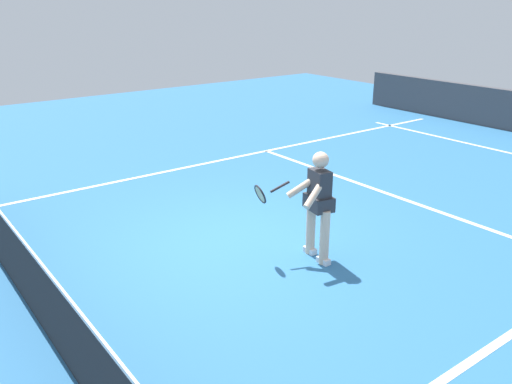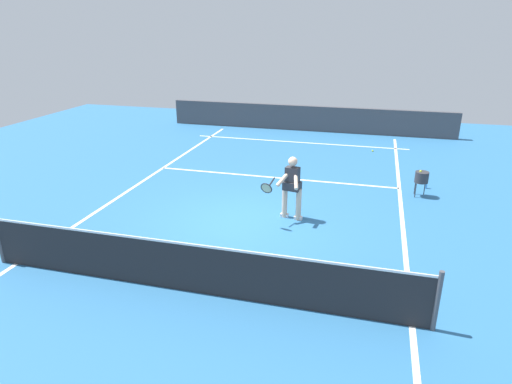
{
  "view_description": "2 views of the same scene",
  "coord_description": "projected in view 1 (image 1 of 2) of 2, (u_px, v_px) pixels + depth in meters",
  "views": [
    {
      "loc": [
        -6.0,
        4.13,
        3.46
      ],
      "look_at": [
        -0.89,
        0.3,
        1.13
      ],
      "focal_mm": 37.54,
      "sensor_mm": 36.0,
      "label": 1
    },
    {
      "loc": [
        -2.85,
        9.18,
        4.45
      ],
      "look_at": [
        -0.52,
        0.52,
        1.03
      ],
      "focal_mm": 31.2,
      "sensor_mm": 36.0,
      "label": 2
    }
  ],
  "objects": [
    {
      "name": "ground_plane",
      "position": [
        236.0,
        242.0,
        8.02
      ],
      "size": [
        27.18,
        27.18,
        0.0
      ],
      "primitive_type": "plane",
      "color": "teal"
    },
    {
      "name": "service_line_marking",
      "position": [
        389.0,
        194.0,
        9.98
      ],
      "size": [
        7.44,
        0.1,
        0.01
      ],
      "primitive_type": "cube",
      "color": "white",
      "rests_on": "ground"
    },
    {
      "name": "sideline_left_marking",
      "position": [
        454.0,
        373.0,
        5.23
      ],
      "size": [
        0.1,
        18.91,
        0.01
      ],
      "primitive_type": "cube",
      "color": "white",
      "rests_on": "ground"
    },
    {
      "name": "sideline_right_marking",
      "position": [
        131.0,
        179.0,
        10.82
      ],
      "size": [
        0.1,
        18.91,
        0.01
      ],
      "primitive_type": "cube",
      "color": "white",
      "rests_on": "ground"
    },
    {
      "name": "court_net",
      "position": [
        24.0,
        271.0,
        6.17
      ],
      "size": [
        8.12,
        0.08,
        1.04
      ],
      "color": "#4C4C51",
      "rests_on": "ground"
    },
    {
      "name": "tennis_player",
      "position": [
        317.0,
        202.0,
        7.24
      ],
      "size": [
        0.9,
        0.9,
        1.55
      ],
      "color": "beige",
      "rests_on": "ground"
    }
  ]
}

